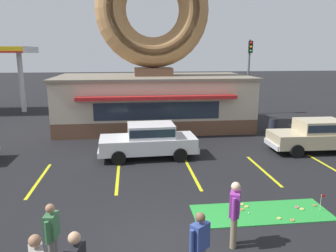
# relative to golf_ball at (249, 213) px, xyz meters

# --- Properties ---
(ground_plane) EXTENTS (160.00, 160.00, 0.00)m
(ground_plane) POSITION_rel_golf_ball_xyz_m (-2.77, -1.36, -0.05)
(ground_plane) COLOR black
(donut_shop_building) EXTENTS (12.30, 6.75, 10.96)m
(donut_shop_building) POSITION_rel_golf_ball_xyz_m (-1.95, 12.58, 3.69)
(donut_shop_building) COLOR brown
(donut_shop_building) RESTS_ON ground
(putting_mat) EXTENTS (4.17, 1.47, 0.03)m
(putting_mat) POSITION_rel_golf_ball_xyz_m (0.40, 0.04, -0.04)
(putting_mat) COLOR green
(putting_mat) RESTS_ON ground
(mini_donut_near_left) EXTENTS (0.13, 0.13, 0.04)m
(mini_donut_near_left) POSITION_rel_golf_ball_xyz_m (1.10, -0.56, -0.00)
(mini_donut_near_left) COLOR #D17F47
(mini_donut_near_left) RESTS_ON putting_mat
(mini_donut_near_right) EXTENTS (0.13, 0.13, 0.04)m
(mini_donut_near_right) POSITION_rel_golf_ball_xyz_m (-0.12, 0.25, -0.00)
(mini_donut_near_right) COLOR #D17F47
(mini_donut_near_right) RESTS_ON putting_mat
(mini_donut_mid_left) EXTENTS (0.13, 0.13, 0.04)m
(mini_donut_mid_left) POSITION_rel_golf_ball_xyz_m (1.73, 0.06, -0.00)
(mini_donut_mid_left) COLOR #E5C666
(mini_donut_mid_left) RESTS_ON putting_mat
(mini_donut_mid_centre) EXTENTS (0.13, 0.13, 0.04)m
(mini_donut_mid_centre) POSITION_rel_golf_ball_xyz_m (-0.45, -0.09, -0.00)
(mini_donut_mid_centre) COLOR #A5724C
(mini_donut_mid_centre) RESTS_ON putting_mat
(mini_donut_mid_right) EXTENTS (0.13, 0.13, 0.04)m
(mini_donut_mid_right) POSITION_rel_golf_ball_xyz_m (-0.02, 0.59, -0.00)
(mini_donut_mid_right) COLOR #E5C666
(mini_donut_mid_right) RESTS_ON putting_mat
(mini_donut_far_left) EXTENTS (0.13, 0.13, 0.04)m
(mini_donut_far_left) POSITION_rel_golf_ball_xyz_m (1.64, 0.21, -0.00)
(mini_donut_far_left) COLOR #D8667F
(mini_donut_far_left) RESTS_ON putting_mat
(mini_donut_far_centre) EXTENTS (0.13, 0.13, 0.04)m
(mini_donut_far_centre) POSITION_rel_golf_ball_xyz_m (0.08, 0.43, -0.00)
(mini_donut_far_centre) COLOR #E5C666
(mini_donut_far_centre) RESTS_ON putting_mat
(mini_donut_far_right) EXTENTS (0.13, 0.13, 0.04)m
(mini_donut_far_right) POSITION_rel_golf_ball_xyz_m (2.27, 0.26, -0.00)
(mini_donut_far_right) COLOR #A5724C
(mini_donut_far_right) RESTS_ON putting_mat
(mini_donut_extra) EXTENTS (0.13, 0.13, 0.04)m
(mini_donut_extra) POSITION_rel_golf_ball_xyz_m (0.77, -0.41, -0.00)
(mini_donut_extra) COLOR #E5C666
(mini_donut_extra) RESTS_ON putting_mat
(golf_ball) EXTENTS (0.04, 0.04, 0.04)m
(golf_ball) POSITION_rel_golf_ball_xyz_m (0.00, 0.00, 0.00)
(golf_ball) COLOR white
(golf_ball) RESTS_ON putting_mat
(putting_flag_pin) EXTENTS (0.13, 0.01, 0.55)m
(putting_flag_pin) POSITION_rel_golf_ball_xyz_m (2.27, -0.08, 0.39)
(putting_flag_pin) COLOR silver
(putting_flag_pin) RESTS_ON putting_mat
(car_white) EXTENTS (4.62, 2.10, 1.60)m
(car_white) POSITION_rel_golf_ball_xyz_m (-2.66, 5.93, 0.82)
(car_white) COLOR silver
(car_white) RESTS_ON ground
(car_champagne) EXTENTS (4.60, 2.06, 1.60)m
(car_champagne) POSITION_rel_golf_ball_xyz_m (5.61, 5.91, 0.82)
(car_champagne) COLOR #BCAD89
(car_champagne) RESTS_ON ground
(pedestrian_blue_sweater_man) EXTENTS (0.29, 0.59, 1.56)m
(pedestrian_blue_sweater_man) POSITION_rel_golf_ball_xyz_m (-5.29, -1.90, 0.81)
(pedestrian_blue_sweater_man) COLOR slate
(pedestrian_blue_sweater_man) RESTS_ON ground
(pedestrian_hooded_kid) EXTENTS (0.50, 0.42, 1.59)m
(pedestrian_hooded_kid) POSITION_rel_golf_ball_xyz_m (-2.12, -2.72, 0.82)
(pedestrian_hooded_kid) COLOR slate
(pedestrian_hooded_kid) RESTS_ON ground
(pedestrian_clipboard_woman) EXTENTS (0.37, 0.55, 1.72)m
(pedestrian_clipboard_woman) POSITION_rel_golf_ball_xyz_m (-0.98, -1.54, 0.91)
(pedestrian_clipboard_woman) COLOR #7F7056
(pedestrian_clipboard_woman) RESTS_ON ground
(trash_bin) EXTENTS (0.57, 0.57, 0.97)m
(trash_bin) POSITION_rel_golf_ball_xyz_m (5.01, 9.57, 0.45)
(trash_bin) COLOR #232833
(trash_bin) RESTS_ON ground
(traffic_light_pole) EXTENTS (0.28, 0.47, 5.80)m
(traffic_light_pole) POSITION_rel_golf_ball_xyz_m (5.78, 16.17, 3.66)
(traffic_light_pole) COLOR #595B60
(traffic_light_pole) RESTS_ON ground
(parking_stripe_left) EXTENTS (0.12, 3.60, 0.01)m
(parking_stripe_left) POSITION_rel_golf_ball_xyz_m (-7.05, 3.64, -0.05)
(parking_stripe_left) COLOR yellow
(parking_stripe_left) RESTS_ON ground
(parking_stripe_mid_left) EXTENTS (0.12, 3.60, 0.01)m
(parking_stripe_mid_left) POSITION_rel_golf_ball_xyz_m (-4.05, 3.64, -0.05)
(parking_stripe_mid_left) COLOR yellow
(parking_stripe_mid_left) RESTS_ON ground
(parking_stripe_centre) EXTENTS (0.12, 3.60, 0.01)m
(parking_stripe_centre) POSITION_rel_golf_ball_xyz_m (-1.05, 3.64, -0.05)
(parking_stripe_centre) COLOR yellow
(parking_stripe_centre) RESTS_ON ground
(parking_stripe_mid_right) EXTENTS (0.12, 3.60, 0.01)m
(parking_stripe_mid_right) POSITION_rel_golf_ball_xyz_m (1.95, 3.64, -0.05)
(parking_stripe_mid_right) COLOR yellow
(parking_stripe_mid_right) RESTS_ON ground
(parking_stripe_right) EXTENTS (0.12, 3.60, 0.01)m
(parking_stripe_right) POSITION_rel_golf_ball_xyz_m (4.95, 3.64, -0.05)
(parking_stripe_right) COLOR yellow
(parking_stripe_right) RESTS_ON ground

